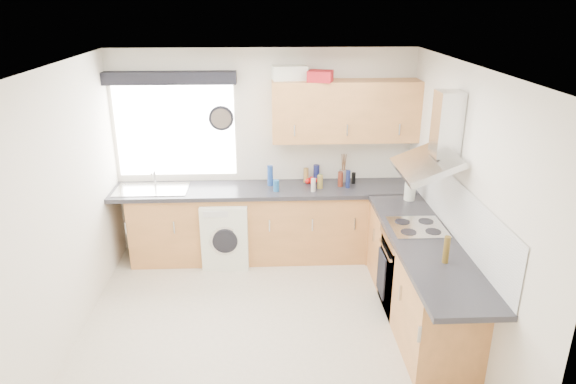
{
  "coord_description": "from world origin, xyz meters",
  "views": [
    {
      "loc": [
        0.02,
        -4.22,
        3.03
      ],
      "look_at": [
        0.25,
        0.85,
        1.1
      ],
      "focal_mm": 32.0,
      "sensor_mm": 36.0,
      "label": 1
    }
  ],
  "objects_px": {
    "oven": "(413,271)",
    "extractor_hood": "(436,143)",
    "washing_machine": "(227,231)",
    "upper_cabinets": "(345,111)"
  },
  "relations": [
    {
      "from": "oven",
      "to": "extractor_hood",
      "type": "relative_size",
      "value": 1.09
    },
    {
      "from": "oven",
      "to": "washing_machine",
      "type": "xyz_separation_m",
      "value": [
        -1.97,
        1.1,
        -0.03
      ]
    },
    {
      "from": "extractor_hood",
      "to": "upper_cabinets",
      "type": "distance_m",
      "value": 1.48
    },
    {
      "from": "extractor_hood",
      "to": "washing_machine",
      "type": "bearing_deg",
      "value": 151.96
    },
    {
      "from": "extractor_hood",
      "to": "washing_machine",
      "type": "height_order",
      "value": "extractor_hood"
    },
    {
      "from": "oven",
      "to": "washing_machine",
      "type": "distance_m",
      "value": 2.25
    },
    {
      "from": "extractor_hood",
      "to": "washing_machine",
      "type": "distance_m",
      "value": 2.71
    },
    {
      "from": "extractor_hood",
      "to": "upper_cabinets",
      "type": "xyz_separation_m",
      "value": [
        -0.65,
        1.33,
        0.03
      ]
    },
    {
      "from": "oven",
      "to": "washing_machine",
      "type": "relative_size",
      "value": 1.07
    },
    {
      "from": "oven",
      "to": "extractor_hood",
      "type": "xyz_separation_m",
      "value": [
        0.1,
        -0.0,
        1.34
      ]
    }
  ]
}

